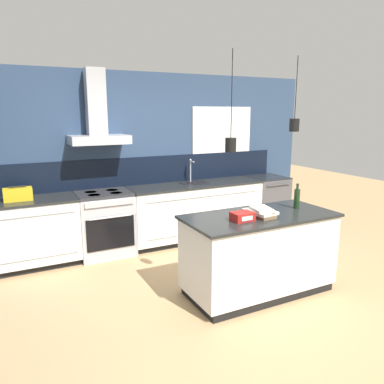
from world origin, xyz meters
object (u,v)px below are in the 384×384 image
yellow_toolbox (18,194)px  oven_range (105,224)px  bottle_on_island (297,198)px  red_supply_box (242,216)px  dishwasher (265,202)px  book_stack (261,212)px

yellow_toolbox → oven_range: bearing=-0.2°
bottle_on_island → red_supply_box: bottle_on_island is taller
oven_range → yellow_toolbox: (-1.09, 0.00, 0.54)m
dishwasher → bottle_on_island: 2.26m
book_stack → oven_range: bearing=121.2°
bottle_on_island → yellow_toolbox: size_ratio=0.86×
red_supply_box → yellow_toolbox: yellow_toolbox is taller
oven_range → book_stack: size_ratio=2.50×
bottle_on_island → oven_range: bearing=133.3°
book_stack → red_supply_box: bearing=-169.8°
oven_range → yellow_toolbox: 1.21m
dishwasher → red_supply_box: size_ratio=4.08×
book_stack → red_supply_box: (-0.27, -0.05, -0.00)m
oven_range → bottle_on_island: bearing=-46.7°
bottle_on_island → yellow_toolbox: bottle_on_island is taller
oven_range → yellow_toolbox: yellow_toolbox is taller
dishwasher → yellow_toolbox: yellow_toolbox is taller
oven_range → bottle_on_island: 2.68m
red_supply_box → yellow_toolbox: (-2.02, 2.05, 0.04)m
bottle_on_island → red_supply_box: bearing=-170.7°
bottle_on_island → book_stack: bearing=-171.1°
dishwasher → book_stack: book_stack is taller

